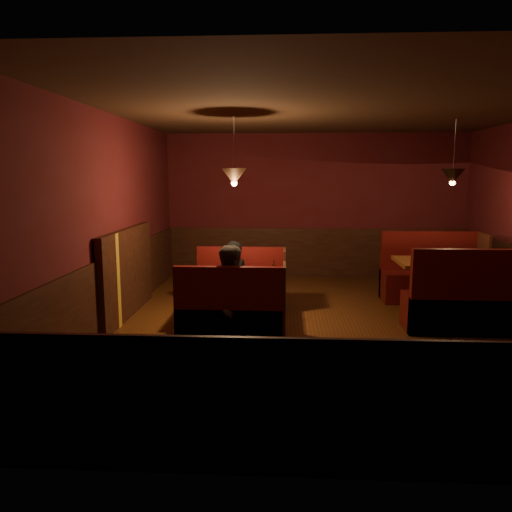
# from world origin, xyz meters

# --- Properties ---
(room) EXTENTS (6.02, 7.02, 2.92)m
(room) POSITION_xyz_m (-0.28, 0.05, 1.05)
(room) COLOR #3D250D
(room) RESTS_ON ground
(main_table) EXTENTS (1.27, 0.77, 0.89)m
(main_table) POSITION_xyz_m (-1.30, 0.21, 0.52)
(main_table) COLOR brown
(main_table) RESTS_ON ground
(main_bench_far) EXTENTS (1.40, 0.50, 0.95)m
(main_bench_far) POSITION_xyz_m (-1.29, 0.93, 0.30)
(main_bench_far) COLOR black
(main_bench_far) RESTS_ON ground
(main_bench_near) EXTENTS (1.40, 0.50, 0.95)m
(main_bench_near) POSITION_xyz_m (-1.29, -0.51, 0.30)
(main_bench_near) COLOR black
(main_bench_near) RESTS_ON ground
(second_table) EXTENTS (1.45, 0.93, 0.82)m
(second_table) POSITION_xyz_m (1.79, 0.74, 0.61)
(second_table) COLOR brown
(second_table) RESTS_ON ground
(second_bench_far) EXTENTS (1.60, 0.60, 1.15)m
(second_bench_far) POSITION_xyz_m (1.82, 1.61, 0.36)
(second_bench_far) COLOR black
(second_bench_far) RESTS_ON ground
(second_bench_near) EXTENTS (1.60, 0.60, 1.15)m
(second_bench_near) POSITION_xyz_m (1.82, -0.12, 0.36)
(second_bench_near) COLOR black
(second_bench_near) RESTS_ON ground
(diner_a) EXTENTS (0.61, 0.51, 1.44)m
(diner_a) POSITION_xyz_m (-1.41, 0.80, 0.72)
(diner_a) COLOR black
(diner_a) RESTS_ON ground
(diner_b) EXTENTS (0.88, 0.77, 1.54)m
(diner_b) POSITION_xyz_m (-1.27, -0.44, 0.77)
(diner_b) COLOR #302A27
(diner_b) RESTS_ON ground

